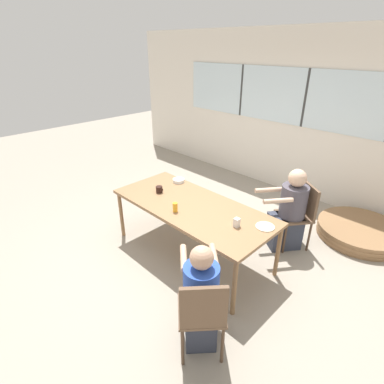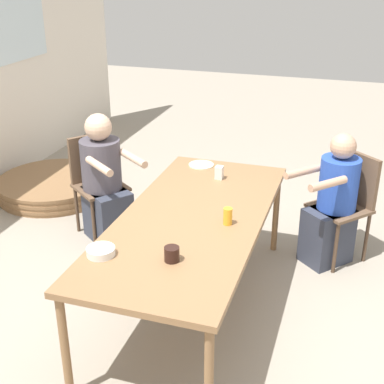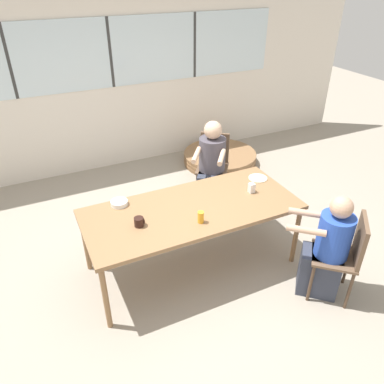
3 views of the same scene
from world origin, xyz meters
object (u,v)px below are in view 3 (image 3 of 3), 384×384
(person_man_blue_shirt, at_px, (211,168))
(juice_glass, at_px, (201,217))
(coffee_mug, at_px, (139,222))
(milk_carton_small, at_px, (252,188))
(bowl_white_shallow, at_px, (119,203))
(folded_table_stack, at_px, (220,158))
(chair_for_man_blue_shirt, at_px, (213,160))
(person_woman_green_shirt, at_px, (326,251))
(chair_for_woman_green_shirt, at_px, (346,251))

(person_man_blue_shirt, height_order, juice_glass, person_man_blue_shirt)
(coffee_mug, relative_size, juice_glass, 0.83)
(coffee_mug, relative_size, milk_carton_small, 0.93)
(bowl_white_shallow, relative_size, folded_table_stack, 0.14)
(chair_for_man_blue_shirt, xyz_separation_m, folded_table_stack, (0.57, 0.81, -0.44))
(person_woman_green_shirt, relative_size, person_man_blue_shirt, 0.97)
(coffee_mug, xyz_separation_m, juice_glass, (0.53, -0.19, 0.01))
(milk_carton_small, xyz_separation_m, folded_table_stack, (0.76, 1.99, -0.69))
(bowl_white_shallow, bearing_deg, person_woman_green_shirt, -37.29)
(chair_for_man_blue_shirt, distance_m, milk_carton_small, 1.22)
(juice_glass, height_order, bowl_white_shallow, juice_glass)
(bowl_white_shallow, bearing_deg, coffee_mug, -80.57)
(milk_carton_small, bearing_deg, chair_for_woman_green_shirt, -67.01)
(chair_for_man_blue_shirt, xyz_separation_m, bowl_white_shallow, (-1.50, -0.83, 0.22))
(chair_for_man_blue_shirt, height_order, folded_table_stack, chair_for_man_blue_shirt)
(person_woman_green_shirt, bearing_deg, coffee_mug, 103.92)
(chair_for_woman_green_shirt, bearing_deg, juice_glass, 98.91)
(juice_glass, xyz_separation_m, folded_table_stack, (1.47, 2.24, -0.70))
(person_woman_green_shirt, height_order, juice_glass, person_woman_green_shirt)
(milk_carton_small, xyz_separation_m, bowl_white_shallow, (-1.31, 0.36, -0.03))
(milk_carton_small, bearing_deg, juice_glass, -161.02)
(chair_for_woman_green_shirt, distance_m, person_man_blue_shirt, 2.04)
(person_woman_green_shirt, bearing_deg, chair_for_man_blue_shirt, 44.34)
(chair_for_woman_green_shirt, bearing_deg, person_woman_green_shirt, 90.00)
(bowl_white_shallow, bearing_deg, milk_carton_small, -15.26)
(juice_glass, bearing_deg, coffee_mug, 160.14)
(chair_for_woman_green_shirt, relative_size, bowl_white_shallow, 5.31)
(person_man_blue_shirt, height_order, bowl_white_shallow, person_man_blue_shirt)
(person_man_blue_shirt, height_order, coffee_mug, person_man_blue_shirt)
(chair_for_woman_green_shirt, bearing_deg, person_man_blue_shirt, 50.73)
(juice_glass, bearing_deg, person_woman_green_shirt, -31.47)
(person_man_blue_shirt, xyz_separation_m, coffee_mug, (-1.33, -1.10, 0.27))
(chair_for_woman_green_shirt, height_order, bowl_white_shallow, chair_for_woman_green_shirt)
(chair_for_woman_green_shirt, bearing_deg, coffee_mug, 102.70)
(coffee_mug, bearing_deg, folded_table_stack, 45.66)
(coffee_mug, xyz_separation_m, milk_carton_small, (1.24, 0.06, 0.01))
(milk_carton_small, bearing_deg, person_woman_green_shirt, -71.56)
(chair_for_man_blue_shirt, bearing_deg, chair_for_woman_green_shirt, 132.49)
(chair_for_man_blue_shirt, relative_size, person_woman_green_shirt, 0.81)
(person_woman_green_shirt, distance_m, person_man_blue_shirt, 1.92)
(person_woman_green_shirt, bearing_deg, folded_table_stack, 32.27)
(chair_for_woman_green_shirt, xyz_separation_m, folded_table_stack, (0.34, 2.96, -0.44))
(juice_glass, distance_m, bowl_white_shallow, 0.85)
(milk_carton_small, bearing_deg, coffee_mug, -177.45)
(chair_for_woman_green_shirt, height_order, coffee_mug, chair_for_woman_green_shirt)
(chair_for_woman_green_shirt, xyz_separation_m, chair_for_man_blue_shirt, (-0.22, 2.15, 0.00))
(person_woman_green_shirt, bearing_deg, person_man_blue_shirt, 47.56)
(coffee_mug, height_order, juice_glass, juice_glass)
(juice_glass, distance_m, milk_carton_small, 0.76)
(chair_for_woman_green_shirt, relative_size, coffee_mug, 9.44)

